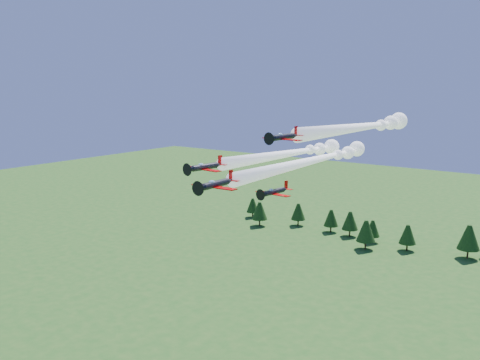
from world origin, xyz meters
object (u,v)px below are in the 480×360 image
Objects in this scene: plane_left at (291,153)px; plane_slot at (274,192)px; plane_right at (364,127)px; plane_lead at (314,160)px.

plane_slot is at bearing -61.07° from plane_left.
plane_right reaches higher than plane_slot.
plane_lead is 1.28× the size of plane_right.
plane_left is at bearing 118.95° from plane_slot.
plane_lead is at bearing -17.40° from plane_left.
plane_lead is at bearing 99.76° from plane_slot.
plane_right reaches higher than plane_left.
plane_lead reaches higher than plane_slot.
plane_left is 22.90m from plane_slot.
plane_right reaches higher than plane_lead.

